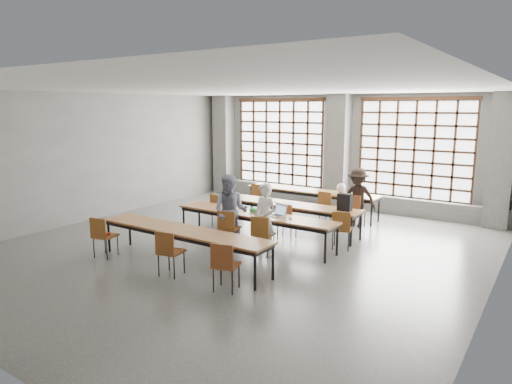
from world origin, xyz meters
TOP-DOWN VIEW (x-y plane):
  - floor at (0.00, 0.00)m, footprint 11.00×11.00m
  - ceiling at (0.00, 0.00)m, footprint 11.00×11.00m
  - wall_back at (0.00, 5.50)m, footprint 10.00×0.00m
  - wall_left at (-5.00, 0.00)m, footprint 0.00×11.00m
  - wall_right at (5.00, 0.00)m, footprint 0.00×11.00m
  - column_left at (-4.50, 5.22)m, footprint 0.60×0.55m
  - column_mid at (0.00, 5.22)m, footprint 0.60×0.55m
  - column_right at (4.50, 5.22)m, footprint 0.60×0.55m
  - window_left at (-2.25, 5.42)m, footprint 3.32×0.12m
  - window_right at (2.25, 5.42)m, footprint 3.32×0.12m
  - sill_ledge at (0.00, 5.30)m, footprint 9.80×0.35m
  - desk_row_a at (-0.16, 3.75)m, footprint 4.00×0.70m
  - desk_row_b at (0.08, 1.79)m, footprint 4.00×0.70m
  - desk_row_c at (0.08, 0.43)m, footprint 4.00×0.70m
  - desk_row_d at (-0.31, -1.51)m, footprint 4.00×0.70m
  - chair_back_left at (-1.57, 3.12)m, footprint 0.44×0.45m
  - chair_back_mid at (0.63, 3.12)m, footprint 0.46×0.47m
  - chair_back_right at (1.43, 3.12)m, footprint 0.45×0.45m
  - chair_mid_left at (-1.54, 1.16)m, footprint 0.49×0.49m
  - chair_mid_centre at (0.49, 1.16)m, footprint 0.48×0.48m
  - chair_mid_right at (1.90, 1.17)m, footprint 0.53×0.53m
  - chair_front_left at (-0.20, -0.19)m, footprint 0.51×0.52m
  - chair_front_right at (0.70, -0.19)m, footprint 0.49×0.49m
  - chair_near_left at (-2.00, -2.13)m, footprint 0.50×0.50m
  - chair_near_mid at (-0.10, -2.13)m, footprint 0.49×0.49m
  - chair_near_right at (1.21, -2.13)m, footprint 0.52×0.52m
  - student_male at (0.68, -0.07)m, footprint 0.61×0.44m
  - student_female at (-0.22, -0.07)m, footprint 0.97×0.87m
  - student_back at (1.44, 3.25)m, footprint 1.05×0.66m
  - laptop_front at (0.65, 0.54)m, footprint 0.43×0.40m
  - laptop_back at (1.20, 3.86)m, footprint 0.43×0.39m
  - mouse at (1.03, 0.41)m, footprint 0.11×0.09m
  - green_box at (0.03, 0.51)m, footprint 0.26×0.14m
  - phone at (0.26, 0.33)m, footprint 0.14×0.10m
  - paper_sheet_b at (-0.22, 1.74)m, footprint 0.31×0.23m
  - paper_sheet_c at (0.18, 1.79)m, footprint 0.32×0.24m
  - backpack at (1.68, 1.84)m, footprint 0.33×0.21m
  - plastic_bag at (0.74, 3.80)m, footprint 0.28×0.24m
  - red_pouch at (-2.01, -2.06)m, footprint 0.20×0.08m

SIDE VIEW (x-z plane):
  - floor at x=0.00m, z-range 0.00..0.00m
  - sill_ledge at x=0.00m, z-range 0.00..0.50m
  - red_pouch at x=-2.01m, z-range 0.47..0.53m
  - chair_back_left at x=-1.57m, z-range 0.10..0.98m
  - chair_back_mid at x=0.63m, z-range 0.10..0.98m
  - chair_back_right at x=1.43m, z-range 0.10..0.98m
  - chair_mid_left at x=-1.54m, z-range 0.10..0.98m
  - chair_mid_centre at x=0.49m, z-range 0.10..0.98m
  - chair_mid_right at x=1.90m, z-range 0.10..0.98m
  - chair_front_left at x=-0.20m, z-range 0.10..0.98m
  - chair_front_right at x=0.70m, z-range 0.10..0.98m
  - chair_near_left at x=-2.00m, z-range 0.10..0.98m
  - chair_near_mid at x=-0.10m, z-range 0.10..0.98m
  - chair_near_right at x=1.21m, z-range 0.10..0.98m
  - desk_row_a at x=-0.16m, z-range 0.30..1.03m
  - desk_row_b at x=0.08m, z-range 0.30..1.03m
  - desk_row_c at x=0.08m, z-range 0.30..1.03m
  - desk_row_d at x=-0.31m, z-range 0.30..1.03m
  - paper_sheet_b at x=-0.22m, z-range 0.73..0.73m
  - paper_sheet_c at x=0.18m, z-range 0.73..0.73m
  - phone at x=0.26m, z-range 0.73..0.74m
  - mouse at x=1.03m, z-range 0.73..0.77m
  - green_box at x=0.03m, z-range 0.73..0.82m
  - student_male at x=0.68m, z-range 0.00..1.55m
  - student_back at x=1.44m, z-range 0.00..1.56m
  - laptop_front at x=0.65m, z-range 0.66..0.92m
  - laptop_back at x=1.20m, z-range 0.66..0.92m
  - student_female at x=-0.22m, z-range 0.00..1.65m
  - plastic_bag at x=0.74m, z-range 0.73..1.02m
  - backpack at x=1.68m, z-range 0.73..1.13m
  - wall_back at x=0.00m, z-range -3.25..6.75m
  - wall_left at x=-5.00m, z-range -3.75..7.25m
  - wall_right at x=5.00m, z-range -3.75..7.25m
  - column_left at x=-4.50m, z-range 0.00..3.50m
  - column_mid at x=0.00m, z-range 0.00..3.50m
  - column_right at x=4.50m, z-range 0.00..3.50m
  - window_left at x=-2.25m, z-range 0.40..3.40m
  - window_right at x=2.25m, z-range 0.40..3.40m
  - ceiling at x=0.00m, z-range 3.50..3.50m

